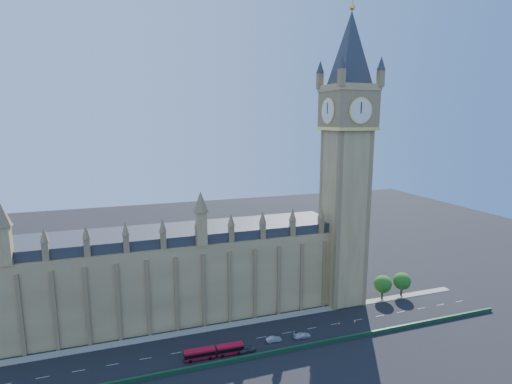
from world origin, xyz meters
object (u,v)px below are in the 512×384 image
object	(u,v)px
red_bus	(214,352)
car_grey	(247,349)
car_silver	(274,339)
car_white	(302,335)

from	to	relation	value
red_bus	car_grey	distance (m)	8.87
red_bus	car_grey	world-z (taller)	red_bus
car_silver	car_white	bearing A→B (deg)	-93.98
car_silver	car_white	world-z (taller)	car_white
red_bus	car_silver	distance (m)	17.57
car_white	car_grey	bearing A→B (deg)	98.42
car_white	red_bus	bearing A→B (deg)	94.90
car_grey	car_white	size ratio (longest dim) A/B	0.93
red_bus	car_white	bearing A→B (deg)	3.80
car_white	car_silver	bearing A→B (deg)	87.28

